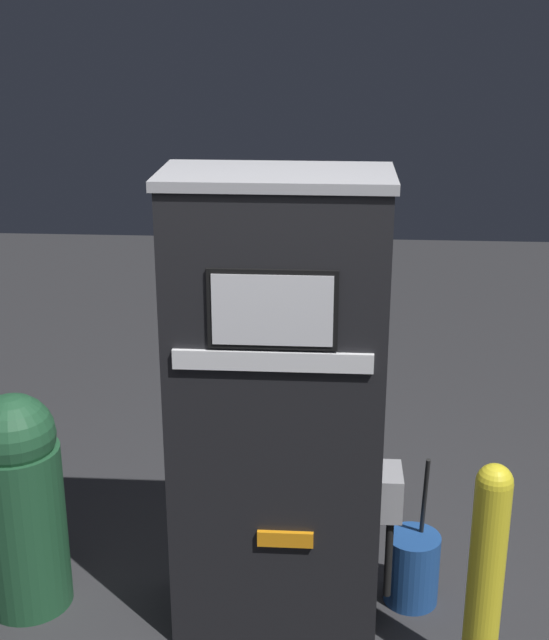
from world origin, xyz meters
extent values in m
cube|color=black|center=(0.00, 0.22, 0.50)|extent=(0.85, 0.45, 0.99)
cube|color=black|center=(0.00, 0.22, 1.47)|extent=(0.85, 0.45, 0.95)
cube|color=#99999E|center=(0.00, 0.22, 1.96)|extent=(0.88, 0.48, 0.04)
cube|color=black|center=(0.00, -0.01, 1.51)|extent=(0.48, 0.01, 0.31)
cube|color=silver|center=(0.00, -0.01, 1.51)|extent=(0.44, 0.01, 0.27)
cube|color=silver|center=(0.00, -0.01, 1.31)|extent=(0.75, 0.02, 0.08)
cube|color=orange|center=(0.05, -0.01, 0.55)|extent=(0.22, 0.02, 0.07)
cube|color=#99999E|center=(0.47, 0.13, 0.69)|extent=(0.09, 0.20, 0.19)
cylinder|color=black|center=(0.47, 0.07, 0.42)|extent=(0.03, 0.03, 0.36)
cylinder|color=yellow|center=(0.82, -0.16, 0.46)|extent=(0.14, 0.14, 0.92)
sphere|color=yellow|center=(0.82, -0.16, 0.92)|extent=(0.14, 0.14, 0.14)
cylinder|color=#1E4C2D|center=(-1.12, 0.25, 0.39)|extent=(0.38, 0.38, 0.77)
sphere|color=#1E4C2D|center=(-1.12, 0.25, 0.84)|extent=(0.36, 0.36, 0.36)
cylinder|color=#1E478C|center=(0.60, 0.37, 0.17)|extent=(0.24, 0.24, 0.33)
cylinder|color=black|center=(0.64, 0.37, 0.53)|extent=(0.02, 0.11, 0.43)
camera|label=1|loc=(0.21, -3.06, 2.56)|focal=50.00mm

